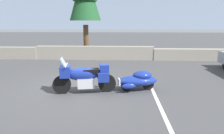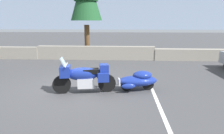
% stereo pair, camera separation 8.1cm
% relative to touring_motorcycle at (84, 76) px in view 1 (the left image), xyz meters
% --- Properties ---
extents(ground_plane, '(80.00, 80.00, 0.00)m').
position_rel_touring_motorcycle_xyz_m(ground_plane, '(-0.47, 0.48, -0.62)').
color(ground_plane, '#424244').
extents(stone_guard_wall, '(24.00, 0.59, 0.91)m').
position_rel_touring_motorcycle_xyz_m(stone_guard_wall, '(0.03, 6.61, -0.20)').
color(stone_guard_wall, gray).
rests_on(stone_guard_wall, ground).
extents(distant_ridgeline, '(240.00, 80.00, 16.00)m').
position_rel_touring_motorcycle_xyz_m(distant_ridgeline, '(-0.47, 96.60, 7.38)').
color(distant_ridgeline, '#8C9EB7').
rests_on(distant_ridgeline, ground).
extents(touring_motorcycle, '(2.30, 0.98, 1.33)m').
position_rel_touring_motorcycle_xyz_m(touring_motorcycle, '(0.00, 0.00, 0.00)').
color(touring_motorcycle, black).
rests_on(touring_motorcycle, ground).
extents(car_shaped_trailer, '(2.23, 0.96, 0.76)m').
position_rel_touring_motorcycle_xyz_m(car_shaped_trailer, '(1.98, 0.34, -0.21)').
color(car_shaped_trailer, black).
rests_on(car_shaped_trailer, ground).
extents(parking_stripe_marker, '(0.12, 3.60, 0.01)m').
position_rel_touring_motorcycle_xyz_m(parking_stripe_marker, '(2.56, -1.02, -0.62)').
color(parking_stripe_marker, silver).
rests_on(parking_stripe_marker, ground).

